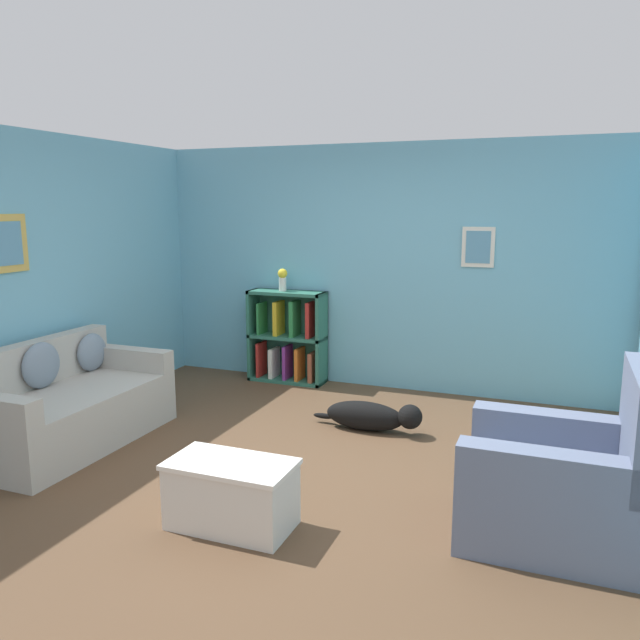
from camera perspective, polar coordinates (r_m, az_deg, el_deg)
ground_plane at (r=4.96m, az=-1.71°, el=-12.81°), size 14.00×14.00×0.00m
wall_back at (r=6.72m, az=5.75°, el=4.76°), size 5.60×0.13×2.60m
wall_left at (r=6.07m, az=-24.61°, el=3.27°), size 0.13×5.00×2.60m
couch at (r=5.65m, az=-22.41°, el=-7.29°), size 0.92×1.72×0.84m
bookshelf at (r=7.00m, az=-2.89°, el=-1.69°), size 0.87×0.31×1.03m
recliner_chair at (r=4.05m, az=21.79°, el=-13.63°), size 1.05×0.88×1.08m
coffee_table at (r=4.01m, az=-8.10°, el=-15.31°), size 0.78×0.43×0.42m
dog at (r=5.56m, az=4.81°, el=-8.74°), size 1.02×0.23×0.28m
vase at (r=6.90m, az=-3.44°, el=3.82°), size 0.11×0.11×0.25m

